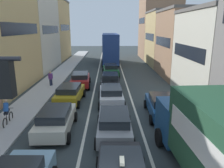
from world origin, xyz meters
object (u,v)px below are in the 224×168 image
(removalist_box_truck, at_px, (215,139))
(wagon_left_lane_second, at_px, (56,119))
(sedan_centre_lane_fifth, at_px, (111,69))
(sedan_right_lane_behind_truck, at_px, (162,105))
(sedan_left_lane_fourth, at_px, (80,79))
(coupe_centre_lane_fourth, at_px, (110,80))
(sedan_centre_lane_second, at_px, (114,123))
(pedestrian_mid_sidewalk, at_px, (51,78))
(cyclist_on_sidewalk, at_px, (7,113))
(hatchback_centre_lane_third, at_px, (111,94))
(bus_mid_queue_primary, at_px, (110,47))
(sedan_left_lane_third, at_px, (70,93))

(removalist_box_truck, relative_size, wagon_left_lane_second, 1.80)
(sedan_centre_lane_fifth, height_order, sedan_right_lane_behind_truck, same)
(wagon_left_lane_second, relative_size, sedan_left_lane_fourth, 0.98)
(sedan_centre_lane_fifth, bearing_deg, coupe_centre_lane_fourth, 175.16)
(sedan_centre_lane_fifth, bearing_deg, sedan_centre_lane_second, 176.29)
(coupe_centre_lane_fourth, xyz_separation_m, pedestrian_mid_sidewalk, (-6.23, 0.27, 0.15))
(removalist_box_truck, xyz_separation_m, cyclist_on_sidewalk, (-10.42, 5.62, -1.12))
(hatchback_centre_lane_third, distance_m, sedan_left_lane_fourth, 6.29)
(sedan_centre_lane_fifth, xyz_separation_m, bus_mid_queue_primary, (0.05, 9.44, 2.03))
(sedan_left_lane_fourth, bearing_deg, hatchback_centre_lane_third, -153.47)
(sedan_centre_lane_fifth, relative_size, pedestrian_mid_sidewalk, 2.66)
(sedan_left_lane_third, relative_size, pedestrian_mid_sidewalk, 2.64)
(hatchback_centre_lane_third, relative_size, sedan_centre_lane_fifth, 0.99)
(sedan_right_lane_behind_truck, xyz_separation_m, cyclist_on_sidewalk, (-10.15, -1.31, 0.05))
(cyclist_on_sidewalk, bearing_deg, sedan_centre_lane_second, -108.07)
(bus_mid_queue_primary, bearing_deg, hatchback_centre_lane_third, 178.98)
(sedan_left_lane_fourth, bearing_deg, bus_mid_queue_primary, -15.91)
(removalist_box_truck, xyz_separation_m, pedestrian_mid_sidewalk, (-10.02, 14.95, -1.03))
(sedan_left_lane_fourth, relative_size, cyclist_on_sidewalk, 2.54)
(pedestrian_mid_sidewalk, bearing_deg, hatchback_centre_lane_third, 178.83)
(sedan_centre_lane_fifth, bearing_deg, removalist_box_truck, -173.48)
(sedan_centre_lane_second, xyz_separation_m, coupe_centre_lane_fourth, (-0.11, 10.66, 0.00))
(removalist_box_truck, relative_size, bus_mid_queue_primary, 0.74)
(removalist_box_truck, height_order, bus_mid_queue_primary, bus_mid_queue_primary)
(sedan_centre_lane_second, relative_size, sedan_left_lane_fourth, 0.98)
(removalist_box_truck, relative_size, cyclist_on_sidewalk, 4.51)
(sedan_right_lane_behind_truck, bearing_deg, pedestrian_mid_sidewalk, 52.82)
(wagon_left_lane_second, xyz_separation_m, bus_mid_queue_primary, (3.48, 25.24, 2.03))
(sedan_centre_lane_second, relative_size, cyclist_on_sidewalk, 2.50)
(wagon_left_lane_second, bearing_deg, cyclist_on_sidewalk, 72.14)
(wagon_left_lane_second, distance_m, sedan_right_lane_behind_truck, 7.23)
(coupe_centre_lane_fourth, bearing_deg, sedan_left_lane_fourth, 84.99)
(removalist_box_truck, bearing_deg, pedestrian_mid_sidewalk, 31.18)
(sedan_centre_lane_second, xyz_separation_m, cyclist_on_sidewalk, (-6.74, 1.61, 0.05))
(sedan_centre_lane_second, bearing_deg, hatchback_centre_lane_third, 2.01)
(sedan_left_lane_third, bearing_deg, sedan_centre_lane_fifth, -15.66)
(hatchback_centre_lane_third, bearing_deg, coupe_centre_lane_fourth, -1.40)
(sedan_right_lane_behind_truck, bearing_deg, sedan_centre_lane_second, 132.82)
(wagon_left_lane_second, distance_m, cyclist_on_sidewalk, 3.46)
(sedan_right_lane_behind_truck, relative_size, bus_mid_queue_primary, 0.41)
(removalist_box_truck, bearing_deg, sedan_centre_lane_fifth, 7.57)
(hatchback_centre_lane_third, bearing_deg, removalist_box_truck, -159.85)
(sedan_centre_lane_second, xyz_separation_m, sedan_left_lane_third, (-3.51, 5.93, 0.00))
(coupe_centre_lane_fourth, bearing_deg, sedan_left_lane_third, 145.08)
(pedestrian_mid_sidewalk, bearing_deg, removalist_box_truck, 163.60)
(hatchback_centre_lane_third, height_order, sedan_left_lane_fourth, same)
(sedan_centre_lane_fifth, bearing_deg, sedan_right_lane_behind_truck, -169.50)
(sedan_left_lane_fourth, xyz_separation_m, cyclist_on_sidewalk, (-3.50, -9.37, 0.05))
(bus_mid_queue_primary, bearing_deg, pedestrian_mid_sidewalk, 156.19)
(wagon_left_lane_second, height_order, sedan_right_lane_behind_truck, same)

